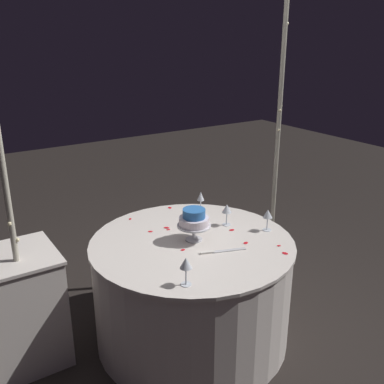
# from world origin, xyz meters

# --- Properties ---
(ground_plane) EXTENTS (12.00, 12.00, 0.00)m
(ground_plane) POSITION_xyz_m (0.00, 0.00, 0.00)
(ground_plane) COLOR black
(decorative_arch) EXTENTS (2.10, 0.05, 2.36)m
(decorative_arch) POSITION_xyz_m (-0.00, 0.32, 1.52)
(decorative_arch) COLOR #B7B29E
(decorative_arch) RESTS_ON ground
(main_table) EXTENTS (1.34, 1.34, 0.73)m
(main_table) POSITION_xyz_m (0.00, 0.00, 0.37)
(main_table) COLOR silver
(main_table) RESTS_ON ground
(side_table) EXTENTS (0.51, 0.51, 0.75)m
(side_table) POSITION_xyz_m (-1.04, 0.40, 0.38)
(side_table) COLOR silver
(side_table) RESTS_ON ground
(tiered_cake) EXTENTS (0.22, 0.22, 0.22)m
(tiered_cake) POSITION_xyz_m (0.02, 0.01, 0.88)
(tiered_cake) COLOR silver
(tiered_cake) RESTS_ON main_table
(wine_glass_0) EXTENTS (0.07, 0.07, 0.15)m
(wine_glass_0) POSITION_xyz_m (0.35, 0.08, 0.85)
(wine_glass_0) COLOR silver
(wine_glass_0) RESTS_ON main_table
(wine_glass_1) EXTENTS (0.07, 0.07, 0.16)m
(wine_glass_1) POSITION_xyz_m (-0.32, -0.43, 0.86)
(wine_glass_1) COLOR silver
(wine_glass_1) RESTS_ON main_table
(wine_glass_2) EXTENTS (0.06, 0.06, 0.16)m
(wine_glass_2) POSITION_xyz_m (0.34, 0.40, 0.84)
(wine_glass_2) COLOR silver
(wine_glass_2) RESTS_ON main_table
(wine_glass_3) EXTENTS (0.07, 0.07, 0.15)m
(wine_glass_3) POSITION_xyz_m (0.52, -0.14, 0.85)
(wine_glass_3) COLOR silver
(wine_glass_3) RESTS_ON main_table
(cake_knife) EXTENTS (0.29, 0.12, 0.01)m
(cake_knife) POSITION_xyz_m (0.06, -0.22, 0.74)
(cake_knife) COLOR silver
(cake_knife) RESTS_ON main_table
(rose_petal_0) EXTENTS (0.03, 0.04, 0.00)m
(rose_petal_0) POSITION_xyz_m (0.17, 0.58, 0.74)
(rose_petal_0) COLOR red
(rose_petal_0) RESTS_ON main_table
(rose_petal_1) EXTENTS (0.04, 0.04, 0.00)m
(rose_petal_1) POSITION_xyz_m (-0.16, 0.28, 0.74)
(rose_petal_1) COLOR red
(rose_petal_1) RESTS_ON main_table
(rose_petal_2) EXTENTS (0.04, 0.03, 0.00)m
(rose_petal_2) POSITION_xyz_m (0.29, 0.24, 0.74)
(rose_petal_2) COLOR red
(rose_petal_2) RESTS_ON main_table
(rose_petal_3) EXTENTS (0.03, 0.02, 0.00)m
(rose_petal_3) POSITION_xyz_m (-0.04, 0.24, 0.74)
(rose_petal_3) COLOR red
(rose_petal_3) RESTS_ON main_table
(rose_petal_4) EXTENTS (0.03, 0.03, 0.00)m
(rose_petal_4) POSITION_xyz_m (0.42, -0.36, 0.74)
(rose_petal_4) COLOR red
(rose_petal_4) RESTS_ON main_table
(rose_petal_5) EXTENTS (0.04, 0.04, 0.00)m
(rose_petal_5) POSITION_xyz_m (0.27, -0.22, 0.74)
(rose_petal_5) COLOR red
(rose_petal_5) RESTS_ON main_table
(rose_petal_6) EXTENTS (0.03, 0.03, 0.00)m
(rose_petal_6) POSITION_xyz_m (0.50, 0.31, 0.74)
(rose_petal_6) COLOR red
(rose_petal_6) RESTS_ON main_table
(rose_petal_7) EXTENTS (0.05, 0.05, 0.00)m
(rose_petal_7) POSITION_xyz_m (-0.04, 0.27, 0.74)
(rose_petal_7) COLOR red
(rose_petal_7) RESTS_ON main_table
(rose_petal_8) EXTENTS (0.04, 0.03, 0.00)m
(rose_petal_8) POSITION_xyz_m (0.32, -0.01, 0.74)
(rose_petal_8) COLOR red
(rose_petal_8) RESTS_ON main_table
(rose_petal_9) EXTENTS (0.03, 0.03, 0.00)m
(rose_petal_9) POSITION_xyz_m (-0.18, 0.55, 0.74)
(rose_petal_9) COLOR red
(rose_petal_9) RESTS_ON main_table
(rose_petal_10) EXTENTS (0.03, 0.02, 0.00)m
(rose_petal_10) POSITION_xyz_m (-0.12, -0.08, 0.74)
(rose_petal_10) COLOR red
(rose_petal_10) RESTS_ON main_table
(rose_petal_11) EXTENTS (0.04, 0.05, 0.00)m
(rose_petal_11) POSITION_xyz_m (0.38, -0.46, 0.74)
(rose_petal_11) COLOR red
(rose_petal_11) RESTS_ON main_table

